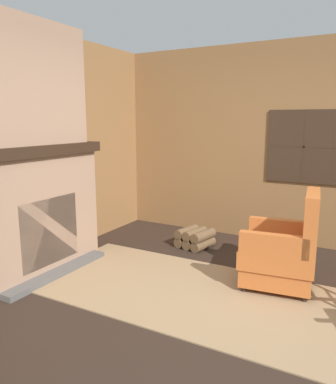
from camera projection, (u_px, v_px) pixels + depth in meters
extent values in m
plane|color=#2D2119|center=(215.00, 317.00, 3.17)|extent=(14.00, 14.00, 0.00)
cube|color=olive|center=(15.00, 150.00, 4.03)|extent=(0.06, 5.23, 2.65)
cube|color=olive|center=(283.00, 145.00, 4.94)|extent=(5.23, 0.06, 2.65)
cube|color=#382619|center=(304.00, 147.00, 4.78)|extent=(0.92, 0.02, 0.93)
cube|color=silver|center=(304.00, 147.00, 4.78)|extent=(0.88, 0.01, 0.89)
cube|color=#382619|center=(304.00, 147.00, 4.77)|extent=(0.02, 0.02, 0.89)
cube|color=#382619|center=(304.00, 147.00, 4.77)|extent=(0.88, 0.02, 0.02)
cube|color=#9E7A60|center=(35.00, 214.00, 4.04)|extent=(0.44, 1.51, 1.28)
cube|color=black|center=(48.00, 231.00, 3.99)|extent=(0.08, 0.79, 0.72)
cube|color=#565451|center=(59.00, 273.00, 4.02)|extent=(0.16, 1.36, 0.06)
cube|color=black|center=(31.00, 150.00, 3.91)|extent=(0.54, 1.61, 0.11)
cube|color=#9E7A60|center=(26.00, 83.00, 3.78)|extent=(0.38, 1.33, 1.24)
cube|color=#997A56|center=(221.00, 299.00, 3.47)|extent=(3.81, 1.52, 0.01)
cube|color=#C6662D|center=(277.00, 269.00, 3.73)|extent=(0.73, 0.69, 0.24)
cube|color=#C6662D|center=(278.00, 255.00, 3.71)|extent=(0.77, 0.73, 0.18)
cube|color=#C6662D|center=(311.00, 221.00, 3.53)|extent=(0.20, 0.66, 0.56)
cube|color=#C6662D|center=(273.00, 245.00, 3.42)|extent=(0.63, 0.17, 0.20)
cube|color=#C6662D|center=(279.00, 229.00, 3.93)|extent=(0.63, 0.17, 0.20)
cylinder|color=#332319|center=(244.00, 289.00, 3.63)|extent=(0.06, 0.06, 0.06)
cylinder|color=#332319|center=(252.00, 270.00, 4.10)|extent=(0.06, 0.06, 0.06)
cylinder|color=#332319|center=(304.00, 299.00, 3.42)|extent=(0.06, 0.06, 0.06)
cylinder|color=#332319|center=(306.00, 277.00, 3.90)|extent=(0.06, 0.06, 0.06)
cylinder|color=brown|center=(187.00, 240.00, 5.00)|extent=(0.21, 0.41, 0.13)
cylinder|color=brown|center=(195.00, 242.00, 4.91)|extent=(0.21, 0.41, 0.13)
cylinder|color=brown|center=(203.00, 244.00, 4.83)|extent=(0.21, 0.41, 0.13)
cylinder|color=brown|center=(187.00, 232.00, 4.98)|extent=(0.21, 0.41, 0.13)
cylinder|color=brown|center=(195.00, 234.00, 4.89)|extent=(0.21, 0.41, 0.13)
cylinder|color=brown|center=(203.00, 236.00, 4.80)|extent=(0.21, 0.41, 0.13)
cube|color=brown|center=(33.00, 138.00, 3.98)|extent=(0.13, 0.25, 0.12)
cube|color=silver|center=(38.00, 138.00, 3.94)|extent=(0.01, 0.04, 0.02)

